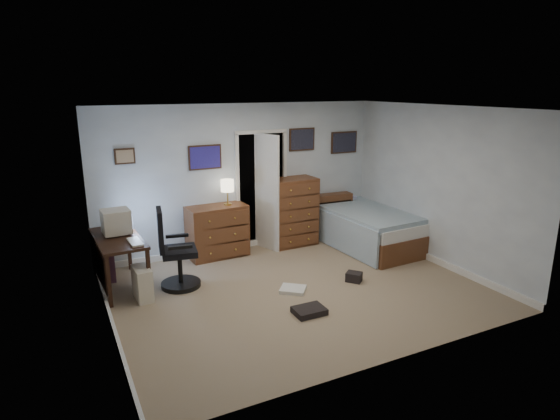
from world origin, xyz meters
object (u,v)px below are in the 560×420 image
object	(u,v)px
low_dresser	(217,231)
computer_desk	(112,250)
tall_dresser	(293,212)
bed	(364,226)
office_chair	(175,257)

from	to	relation	value
low_dresser	computer_desk	bearing A→B (deg)	-165.51
tall_dresser	computer_desk	bearing A→B (deg)	-172.34
computer_desk	bed	distance (m)	4.28
bed	computer_desk	bearing A→B (deg)	176.63
computer_desk	bed	size ratio (longest dim) A/B	0.58
computer_desk	tall_dresser	distance (m)	3.19
computer_desk	office_chair	world-z (taller)	office_chair
computer_desk	tall_dresser	size ratio (longest dim) A/B	1.09
computer_desk	low_dresser	size ratio (longest dim) A/B	1.35
office_chair	low_dresser	size ratio (longest dim) A/B	1.19
office_chair	low_dresser	distance (m)	1.33
low_dresser	bed	bearing A→B (deg)	-17.33
computer_desk	bed	xyz separation A→B (m)	(4.27, -0.04, -0.22)
tall_dresser	bed	bearing A→B (deg)	-29.62
bed	office_chair	bearing A→B (deg)	-177.56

